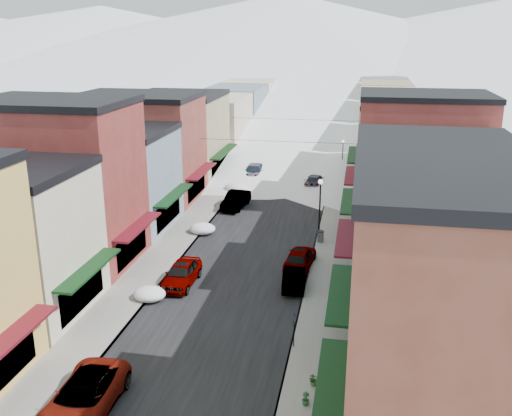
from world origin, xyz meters
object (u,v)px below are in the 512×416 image
at_px(car_silver_sedan, 182,273).
at_px(car_white_suv, 83,397).
at_px(trash_can, 321,236).
at_px(streetlamp_near, 320,200).
at_px(car_green_sedan, 294,277).
at_px(car_dark_hatch, 236,200).

bearing_deg(car_silver_sedan, car_white_suv, -90.04).
distance_m(trash_can, streetlamp_near, 3.14).
bearing_deg(car_white_suv, streetlamp_near, 69.64).
relative_size(car_silver_sedan, streetlamp_near, 0.97).
distance_m(car_white_suv, car_green_sedan, 17.44).
bearing_deg(car_green_sedan, streetlamp_near, -99.15).
bearing_deg(streetlamp_near, car_silver_sedan, -127.43).
relative_size(car_white_suv, car_silver_sedan, 1.23).
bearing_deg(car_silver_sedan, trash_can, 48.18).
xyz_separation_m(car_silver_sedan, car_green_sedan, (7.82, 1.10, -0.11)).
distance_m(car_white_suv, car_dark_hatch, 32.59).
bearing_deg(trash_can, car_silver_sedan, -132.71).
relative_size(car_white_suv, car_dark_hatch, 1.18).
xyz_separation_m(car_white_suv, car_green_sedan, (8.06, 15.47, -0.11)).
relative_size(car_silver_sedan, trash_can, 5.03).
xyz_separation_m(car_dark_hatch, streetlamp_near, (8.85, -6.78, 2.46)).
height_order(car_white_suv, streetlamp_near, streetlamp_near).
distance_m(car_white_suv, trash_can, 25.85).
bearing_deg(car_silver_sedan, car_dark_hatch, 91.16).
xyz_separation_m(car_white_suv, trash_can, (9.25, 24.13, -0.19)).
distance_m(car_silver_sedan, car_dark_hatch, 18.23).
xyz_separation_m(trash_can, streetlamp_near, (-0.26, 1.68, 2.65)).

